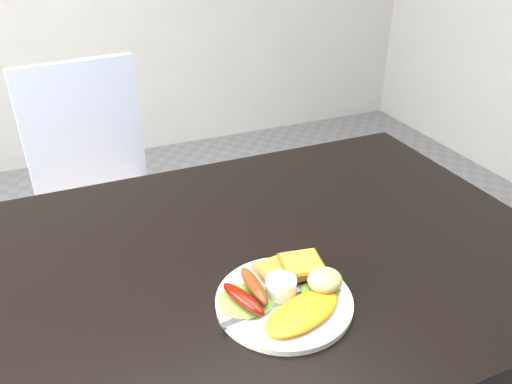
{
  "coord_description": "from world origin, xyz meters",
  "views": [
    {
      "loc": [
        -0.29,
        -0.72,
        1.32
      ],
      "look_at": [
        0.0,
        -0.03,
        0.9
      ],
      "focal_mm": 35.0,
      "sensor_mm": 36.0,
      "label": 1
    }
  ],
  "objects_px": {
    "dining_chair": "(101,213)",
    "plate": "(284,301)",
    "dining_table": "(249,262)",
    "person": "(218,143)"
  },
  "relations": [
    {
      "from": "dining_chair",
      "to": "plate",
      "type": "bearing_deg",
      "value": -84.72
    },
    {
      "from": "dining_table",
      "to": "plate",
      "type": "distance_m",
      "value": 0.15
    },
    {
      "from": "plate",
      "to": "person",
      "type": "bearing_deg",
      "value": 80.43
    },
    {
      "from": "person",
      "to": "dining_chair",
      "type": "bearing_deg",
      "value": -29.02
    },
    {
      "from": "dining_chair",
      "to": "dining_table",
      "type": "bearing_deg",
      "value": -82.42
    },
    {
      "from": "dining_table",
      "to": "plate",
      "type": "height_order",
      "value": "plate"
    },
    {
      "from": "dining_table",
      "to": "person",
      "type": "bearing_deg",
      "value": 77.34
    },
    {
      "from": "person",
      "to": "dining_table",
      "type": "bearing_deg",
      "value": 87.99
    },
    {
      "from": "plate",
      "to": "dining_table",
      "type": "bearing_deg",
      "value": 90.94
    },
    {
      "from": "dining_chair",
      "to": "person",
      "type": "bearing_deg",
      "value": -47.59
    }
  ]
}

